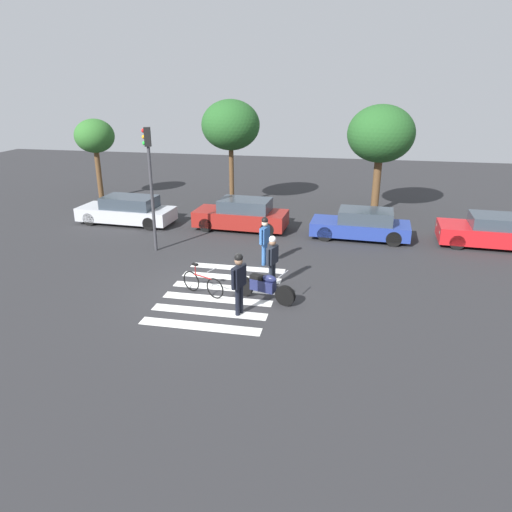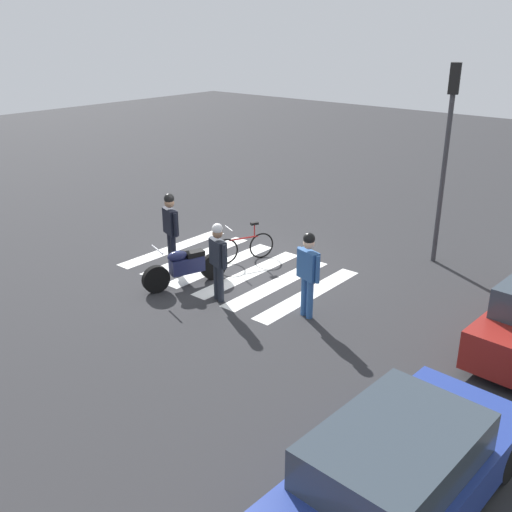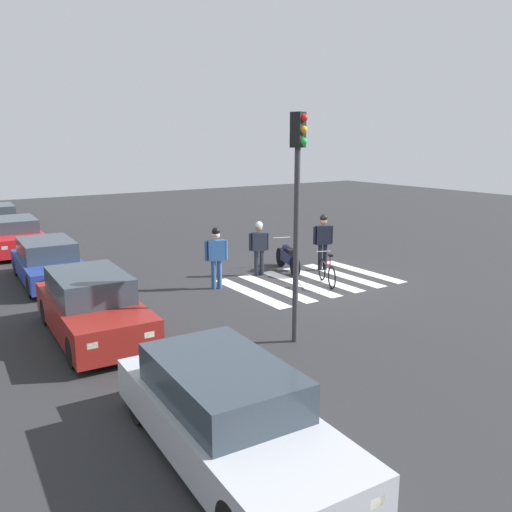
% 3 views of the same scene
% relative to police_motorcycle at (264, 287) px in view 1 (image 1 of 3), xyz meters
% --- Properties ---
extents(ground_plane, '(60.00, 60.00, 0.00)m').
position_rel_police_motorcycle_xyz_m(ground_plane, '(-1.46, 0.22, -0.46)').
color(ground_plane, '#2B2B2D').
extents(police_motorcycle, '(2.03, 0.89, 1.04)m').
position_rel_police_motorcycle_xyz_m(police_motorcycle, '(0.00, 0.00, 0.00)').
color(police_motorcycle, black).
rests_on(police_motorcycle, ground_plane).
extents(leaning_bicycle, '(1.56, 0.74, 1.00)m').
position_rel_police_motorcycle_xyz_m(leaning_bicycle, '(-2.01, 0.03, -0.08)').
color(leaning_bicycle, black).
rests_on(leaning_bicycle, ground_plane).
extents(officer_on_foot, '(0.35, 0.64, 1.77)m').
position_rel_police_motorcycle_xyz_m(officer_on_foot, '(0.06, 1.12, 0.56)').
color(officer_on_foot, '#1E232D').
rests_on(officer_on_foot, ground_plane).
extents(officer_by_motorcycle, '(0.35, 0.67, 1.90)m').
position_rel_police_motorcycle_xyz_m(officer_by_motorcycle, '(-0.54, -1.06, 0.66)').
color(officer_by_motorcycle, black).
rests_on(officer_by_motorcycle, ground_plane).
extents(pedestrian_bystander, '(0.32, 0.67, 1.84)m').
position_rel_police_motorcycle_xyz_m(pedestrian_bystander, '(-0.55, 3.05, 0.61)').
color(pedestrian_bystander, '#2D5999').
rests_on(pedestrian_bystander, ground_plane).
extents(crosswalk_stripes, '(3.51, 4.95, 0.01)m').
position_rel_police_motorcycle_xyz_m(crosswalk_stripes, '(-1.46, 0.22, -0.45)').
color(crosswalk_stripes, silver).
rests_on(crosswalk_stripes, ground_plane).
extents(car_silver_sedan, '(4.66, 1.94, 1.33)m').
position_rel_police_motorcycle_xyz_m(car_silver_sedan, '(-8.02, 7.13, 0.17)').
color(car_silver_sedan, black).
rests_on(car_silver_sedan, ground_plane).
extents(car_maroon_wagon, '(4.31, 1.91, 1.44)m').
position_rel_police_motorcycle_xyz_m(car_maroon_wagon, '(-2.40, 7.27, 0.22)').
color(car_maroon_wagon, black).
rests_on(car_maroon_wagon, ground_plane).
extents(car_blue_hatchback, '(4.28, 1.89, 1.30)m').
position_rel_police_motorcycle_xyz_m(car_blue_hatchback, '(3.00, 6.97, 0.16)').
color(car_blue_hatchback, black).
rests_on(car_blue_hatchback, ground_plane).
extents(car_red_convertible, '(4.40, 2.05, 1.32)m').
position_rel_police_motorcycle_xyz_m(car_red_convertible, '(8.40, 7.02, 0.18)').
color(car_red_convertible, black).
rests_on(car_red_convertible, ground_plane).
extents(traffic_light_pole, '(0.36, 0.31, 4.86)m').
position_rel_police_motorcycle_xyz_m(traffic_light_pole, '(-5.18, 3.72, 2.76)').
color(traffic_light_pole, '#38383D').
rests_on(traffic_light_pole, ground_plane).
extents(street_tree_near, '(2.20, 2.20, 4.54)m').
position_rel_police_motorcycle_xyz_m(street_tree_near, '(-11.88, 11.60, 3.09)').
color(street_tree_near, brown).
rests_on(street_tree_near, ground_plane).
extents(street_tree_mid, '(3.07, 3.07, 5.63)m').
position_rel_police_motorcycle_xyz_m(street_tree_mid, '(-3.97, 11.60, 3.85)').
color(street_tree_mid, brown).
rests_on(street_tree_mid, ground_plane).
extents(street_tree_far, '(3.32, 3.32, 5.44)m').
position_rel_police_motorcycle_xyz_m(street_tree_far, '(3.72, 11.60, 3.54)').
color(street_tree_far, brown).
rests_on(street_tree_far, ground_plane).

